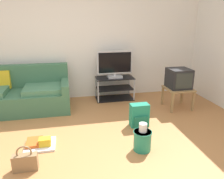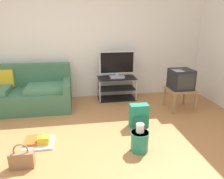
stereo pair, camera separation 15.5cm
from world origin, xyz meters
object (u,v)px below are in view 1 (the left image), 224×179
(couch, at_px, (17,95))
(flat_tv, at_px, (115,65))
(handbag, at_px, (25,161))
(cleaning_bucket, at_px, (142,139))
(floor_tray, at_px, (40,144))
(side_table, at_px, (178,91))
(crt_tv, at_px, (179,78))
(backpack, at_px, (139,115))
(tv_stand, at_px, (114,88))

(couch, relative_size, flat_tv, 2.59)
(handbag, relative_size, cleaning_bucket, 0.82)
(cleaning_bucket, relative_size, floor_tray, 0.95)
(couch, height_order, side_table, couch)
(couch, height_order, flat_tv, flat_tv)
(crt_tv, relative_size, backpack, 1.07)
(couch, height_order, tv_stand, couch)
(handbag, bearing_deg, tv_stand, 54.51)
(side_table, distance_m, cleaning_bucket, 1.80)
(floor_tray, bearing_deg, cleaning_bucket, -15.55)
(flat_tv, bearing_deg, tv_stand, 90.00)
(crt_tv, relative_size, cleaning_bucket, 1.04)
(side_table, relative_size, crt_tv, 1.21)
(crt_tv, distance_m, cleaning_bucket, 1.86)
(side_table, bearing_deg, cleaning_bucket, -132.60)
(crt_tv, xyz_separation_m, floor_tray, (-2.61, -0.94, -0.58))
(side_table, distance_m, crt_tv, 0.26)
(tv_stand, relative_size, flat_tv, 1.08)
(tv_stand, bearing_deg, cleaning_bucket, -92.02)
(flat_tv, bearing_deg, backpack, -85.10)
(side_table, distance_m, floor_tray, 2.79)
(cleaning_bucket, bearing_deg, crt_tv, 47.75)
(backpack, relative_size, floor_tray, 0.93)
(tv_stand, xyz_separation_m, floor_tray, (-1.47, -1.71, -0.21))
(side_table, xyz_separation_m, cleaning_bucket, (-1.21, -1.32, -0.19))
(flat_tv, distance_m, backpack, 1.51)
(tv_stand, height_order, cleaning_bucket, tv_stand)
(tv_stand, distance_m, backpack, 1.40)
(tv_stand, xyz_separation_m, handbag, (-1.58, -2.22, -0.14))
(couch, relative_size, crt_tv, 4.79)
(backpack, distance_m, cleaning_bucket, 0.73)
(flat_tv, bearing_deg, floor_tray, -131.11)
(couch, height_order, cleaning_bucket, couch)
(handbag, relative_size, floor_tray, 0.78)
(crt_tv, xyz_separation_m, handbag, (-2.72, -1.45, -0.50))
(side_table, bearing_deg, backpack, -148.93)
(backpack, bearing_deg, handbag, -127.53)
(crt_tv, bearing_deg, floor_tray, -160.13)
(couch, bearing_deg, flat_tv, 5.75)
(handbag, distance_m, floor_tray, 0.53)
(tv_stand, bearing_deg, backpack, -85.18)
(side_table, bearing_deg, tv_stand, 145.44)
(handbag, height_order, cleaning_bucket, cleaning_bucket)
(cleaning_bucket, bearing_deg, floor_tray, 164.45)
(handbag, bearing_deg, flat_tv, 54.23)
(couch, distance_m, flat_tv, 2.08)
(crt_tv, bearing_deg, couch, 170.24)
(flat_tv, distance_m, side_table, 1.44)
(couch, distance_m, backpack, 2.44)
(side_table, height_order, handbag, side_table)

